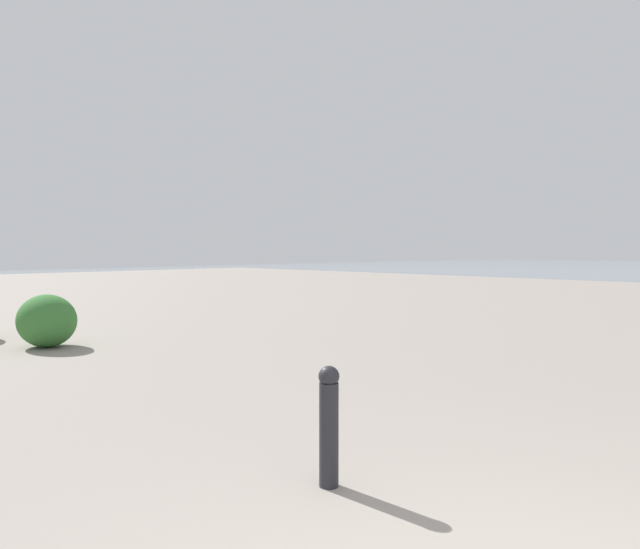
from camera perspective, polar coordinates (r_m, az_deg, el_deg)
bollard_near at (r=3.82m, az=0.85°, el=-13.90°), size 0.13×0.13×0.75m
shrub_low at (r=9.84m, az=-24.39°, el=-4.00°), size 0.92×0.83×0.78m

